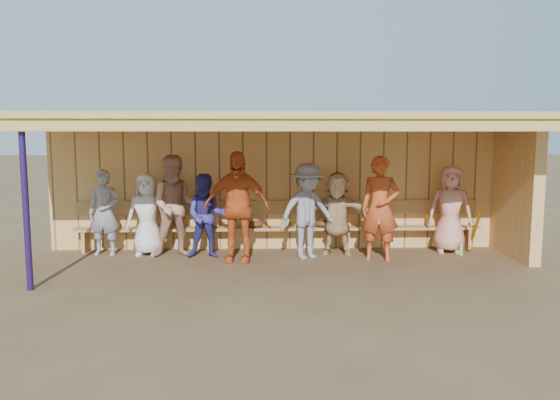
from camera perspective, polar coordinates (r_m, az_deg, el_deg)
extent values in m
plane|color=brown|center=(9.30, 0.08, -6.70)|extent=(90.00, 90.00, 0.00)
imported|color=gray|center=(10.33, -17.89, -1.25)|extent=(0.59, 0.41, 1.56)
imported|color=silver|center=(10.15, -13.74, -1.47)|extent=(0.74, 0.50, 1.48)
imported|color=navy|center=(9.73, -7.69, -1.66)|extent=(0.74, 0.58, 1.50)
imported|color=#D25821|center=(9.36, -4.54, -0.70)|extent=(1.17, 0.60, 1.90)
imported|color=gray|center=(9.60, 2.88, -1.15)|extent=(1.25, 1.00, 1.68)
imported|color=tan|center=(9.91, 5.99, -1.41)|extent=(1.47, 0.72, 1.51)
imported|color=#BF491E|center=(9.58, 10.40, -0.87)|extent=(0.74, 0.57, 1.82)
imported|color=#DF8F7D|center=(10.53, 17.36, -0.93)|extent=(0.88, 0.67, 1.61)
imported|color=tan|center=(9.88, -10.82, -0.62)|extent=(0.99, 0.82, 1.82)
cube|color=#E5AD61|center=(10.43, -0.19, 1.50)|extent=(8.60, 0.20, 2.40)
cube|color=#E5AD61|center=(10.55, 23.43, 0.97)|extent=(0.20, 1.62, 2.40)
cube|color=#DCB05A|center=(9.03, 0.08, 8.57)|extent=(8.80, 3.20, 0.10)
cube|color=#DCB05A|center=(7.53, 0.50, 7.87)|extent=(8.80, 0.10, 0.18)
cube|color=#DCB05A|center=(9.67, -23.23, 7.07)|extent=(0.08, 3.00, 0.16)
cube|color=#DCB05A|center=(9.37, -17.77, 7.33)|extent=(0.08, 3.00, 0.16)
cube|color=#DCB05A|center=(9.16, -11.99, 7.52)|extent=(0.08, 3.00, 0.16)
cube|color=#DCB05A|center=(9.05, -6.00, 7.64)|extent=(0.08, 3.00, 0.16)
cube|color=#DCB05A|center=(9.03, 0.08, 7.68)|extent=(0.08, 3.00, 0.16)
cube|color=#DCB05A|center=(9.12, 6.11, 7.64)|extent=(0.08, 3.00, 0.16)
cube|color=#DCB05A|center=(9.30, 11.97, 7.51)|extent=(0.08, 3.00, 0.16)
cube|color=#DCB05A|center=(9.57, 17.54, 7.32)|extent=(0.08, 3.00, 0.16)
cube|color=#DCB05A|center=(9.92, 22.76, 7.08)|extent=(0.08, 3.00, 0.16)
cylinder|color=navy|center=(8.36, -25.03, -0.57)|extent=(0.09, 0.09, 2.40)
cube|color=tan|center=(10.25, -0.14, -2.98)|extent=(7.60, 0.32, 0.05)
cube|color=tan|center=(10.35, -0.17, -0.78)|extent=(7.60, 0.04, 0.26)
cube|color=tan|center=(10.79, -19.67, -4.10)|extent=(0.06, 0.29, 0.40)
cube|color=tan|center=(10.33, -7.34, -4.23)|extent=(0.06, 0.29, 0.40)
cube|color=tan|center=(10.41, 7.00, -4.13)|extent=(0.06, 0.29, 0.40)
cube|color=tan|center=(11.01, 18.98, -3.86)|extent=(0.06, 0.29, 0.40)
cylinder|color=gold|center=(10.81, 19.65, -3.00)|extent=(0.13, 0.41, 0.80)
sphere|color=gold|center=(10.85, 19.16, -4.89)|extent=(0.08, 0.08, 0.08)
ellipsoid|color=#593319|center=(10.59, -17.99, -2.50)|extent=(0.30, 0.24, 0.14)
ellipsoid|color=#593319|center=(10.18, -2.59, -2.53)|extent=(0.30, 0.24, 0.14)
ellipsoid|color=#593319|center=(10.24, 4.53, -2.48)|extent=(0.30, 0.24, 0.14)
cylinder|color=#86DB6D|center=(10.37, 6.16, -2.14)|extent=(0.07, 0.07, 0.22)
cylinder|color=gold|center=(10.75, 15.20, -2.03)|extent=(0.07, 0.07, 0.22)
cylinder|color=#91BA5D|center=(10.46, 18.40, -4.89)|extent=(0.07, 0.07, 0.22)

